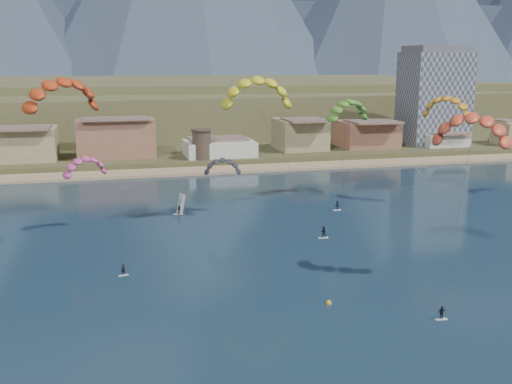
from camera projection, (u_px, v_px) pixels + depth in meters
ground at (332, 350)px, 62.85m from camera, size 2400.00×2400.00×0.00m
beach at (188, 171)px, 163.24m from camera, size 2200.00×12.00×0.90m
land at (123, 91)px, 593.46m from camera, size 2200.00×900.00×4.00m
foothills at (198, 104)px, 286.58m from camera, size 940.00×210.00×18.00m
town at (35, 140)px, 167.16m from camera, size 400.00×24.00×12.00m
apartment_tower at (434, 96)px, 200.77m from camera, size 20.00×16.00×32.00m
watchtower at (202, 144)px, 170.72m from camera, size 5.82×5.82×8.60m
kitesurfer_red at (62, 89)px, 86.30m from camera, size 13.99×14.10×28.59m
kitesurfer_yellow at (257, 88)px, 105.99m from camera, size 16.20×14.68×28.90m
kitesurfer_orange at (472, 125)px, 77.66m from camera, size 15.05×15.42×25.21m
kitesurfer_green at (348, 108)px, 128.22m from camera, size 12.38×14.04×22.97m
distant_kite_pink at (85, 163)px, 103.36m from camera, size 8.52×7.01×15.24m
distant_kite_dark at (223, 163)px, 117.18m from camera, size 7.83×6.09×13.07m
distant_kite_orange at (447, 103)px, 122.41m from camera, size 9.73×10.22×23.86m
windsurfer at (180, 208)px, 117.96m from camera, size 2.34×2.58×4.01m
buoy at (329, 303)px, 74.74m from camera, size 0.72×0.72×0.72m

